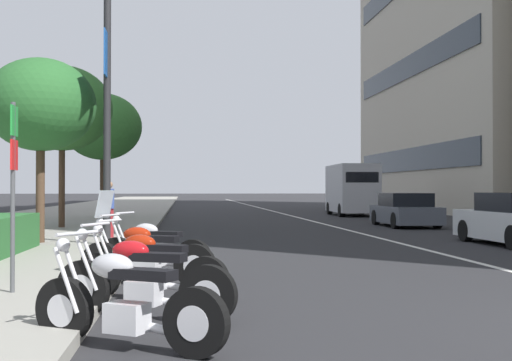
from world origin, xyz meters
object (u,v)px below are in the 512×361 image
motorcycle_nearest_camera (142,283)px  delivery_van_ahead (352,189)px  street_tree_by_lamp_post (102,127)px  motorcycle_by_sign_pole (125,305)px  motorcycle_mid_row (150,270)px  car_following_behind (405,211)px  motorcycle_far_end_row (145,257)px  street_tree_far_plaza (62,108)px  street_lamp_with_banners (122,53)px  parking_sign_by_curb (13,173)px  street_tree_mid_sidewalk (41,105)px  pedestrian_on_plaza (109,209)px  motorcycle_second_in_row (153,251)px

motorcycle_nearest_camera → delivery_van_ahead: (29.20, -9.88, 1.09)m
motorcycle_nearest_camera → street_tree_by_lamp_post: (24.44, 3.34, 4.01)m
motorcycle_by_sign_pole → motorcycle_mid_row: motorcycle_by_sign_pole is taller
motorcycle_mid_row → car_following_behind: car_following_behind is taller
motorcycle_far_end_row → delivery_van_ahead: delivery_van_ahead is taller
motorcycle_far_end_row → street_tree_far_plaza: street_tree_far_plaza is taller
car_following_behind → street_lamp_with_banners: 14.54m
motorcycle_mid_row → parking_sign_by_curb: parking_sign_by_curb is taller
parking_sign_by_curb → street_tree_mid_sidewalk: size_ratio=0.54×
street_tree_mid_sidewalk → delivery_van_ahead: bearing=-33.8°
motorcycle_mid_row → motorcycle_far_end_row: 1.53m
street_lamp_with_banners → delivery_van_ahead: bearing=-28.3°
motorcycle_far_end_row → motorcycle_mid_row: bearing=117.0°
street_tree_mid_sidewalk → street_tree_by_lamp_post: street_tree_by_lamp_post is taller
motorcycle_nearest_camera → parking_sign_by_curb: bearing=-13.1°
street_tree_by_lamp_post → pedestrian_on_plaza: size_ratio=3.70×
motorcycle_mid_row → parking_sign_by_curb: bearing=25.1°
motorcycle_nearest_camera → street_tree_mid_sidewalk: size_ratio=0.45×
street_lamp_with_banners → street_tree_by_lamp_post: size_ratio=1.32×
motorcycle_far_end_row → street_lamp_with_banners: size_ratio=0.28×
street_lamp_with_banners → street_tree_mid_sidewalk: 2.57m
motorcycle_by_sign_pole → motorcycle_nearest_camera: bearing=-62.0°
motorcycle_mid_row → motorcycle_far_end_row: motorcycle_far_end_row is taller
motorcycle_by_sign_pole → motorcycle_second_in_row: 5.52m
motorcycle_mid_row → car_following_behind: (16.89, -9.26, 0.21)m
motorcycle_nearest_camera → pedestrian_on_plaza: 11.54m
motorcycle_nearest_camera → motorcycle_second_in_row: 4.13m
street_lamp_with_banners → street_tree_far_plaza: 8.26m
parking_sign_by_curb → street_lamp_with_banners: 8.22m
delivery_van_ahead → motorcycle_second_in_row: bearing=160.6°
car_following_behind → parking_sign_by_curb: parking_sign_by_curb is taller
motorcycle_far_end_row → pedestrian_on_plaza: 8.69m
motorcycle_mid_row → motorcycle_far_end_row: size_ratio=0.97×
street_lamp_with_banners → street_tree_far_plaza: (7.75, 2.80, -0.47)m
delivery_van_ahead → parking_sign_by_curb: 30.20m
street_tree_by_lamp_post → street_tree_mid_sidewalk: bearing=-179.2°
motorcycle_far_end_row → car_following_behind: 18.02m
motorcycle_nearest_camera → motorcycle_far_end_row: 2.88m
motorcycle_second_in_row → street_lamp_with_banners: 6.58m
motorcycle_by_sign_pole → car_following_behind: bearing=-84.5°
motorcycle_by_sign_pole → car_following_behind: 21.74m
street_tree_mid_sidewalk → street_tree_by_lamp_post: size_ratio=0.80×
motorcycle_mid_row → street_tree_by_lamp_post: street_tree_by_lamp_post is taller
delivery_van_ahead → parking_sign_by_curb: size_ratio=2.10×
motorcycle_by_sign_pole → motorcycle_nearest_camera: (1.39, -0.07, 0.01)m
delivery_van_ahead → street_tree_mid_sidewalk: size_ratio=1.13×
motorcycle_far_end_row → motorcycle_second_in_row: (1.25, -0.08, -0.03)m
motorcycle_nearest_camera → street_tree_by_lamp_post: bearing=-58.4°
motorcycle_far_end_row → parking_sign_by_curb: parking_sign_by_curb is taller
motorcycle_by_sign_pole → motorcycle_second_in_row: bearing=-59.2°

